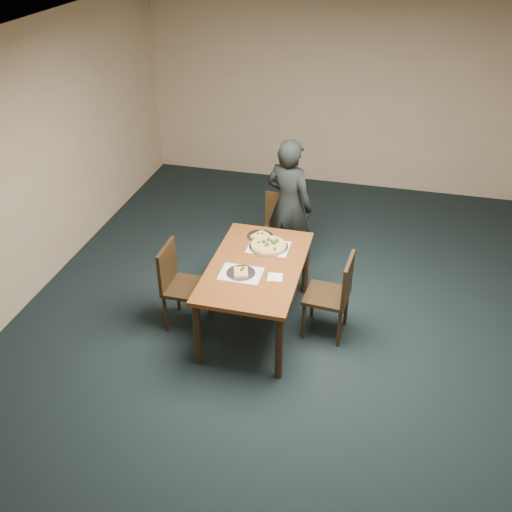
% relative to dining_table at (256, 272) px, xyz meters
% --- Properties ---
extents(ground, '(8.00, 8.00, 0.00)m').
position_rel_dining_table_xyz_m(ground, '(0.46, -0.30, -0.66)').
color(ground, black).
rests_on(ground, ground).
extents(room_shell, '(8.00, 8.00, 8.00)m').
position_rel_dining_table_xyz_m(room_shell, '(0.46, -0.30, 1.08)').
color(room_shell, '#CCB08D').
rests_on(room_shell, ground).
extents(dining_table, '(0.90, 1.50, 0.75)m').
position_rel_dining_table_xyz_m(dining_table, '(0.00, 0.00, 0.00)').
color(dining_table, '#5F2F13').
rests_on(dining_table, ground).
extents(chair_far, '(0.44, 0.44, 0.91)m').
position_rel_dining_table_xyz_m(chair_far, '(-0.01, 1.17, -0.14)').
color(chair_far, black).
rests_on(chair_far, ground).
extents(chair_left, '(0.42, 0.42, 0.91)m').
position_rel_dining_table_xyz_m(chair_left, '(-0.77, -0.14, -0.14)').
color(chair_left, black).
rests_on(chair_left, ground).
extents(chair_right, '(0.45, 0.45, 0.91)m').
position_rel_dining_table_xyz_m(chair_right, '(0.79, 0.06, -0.14)').
color(chair_right, black).
rests_on(chair_right, ground).
extents(diner, '(0.68, 0.56, 1.60)m').
position_rel_dining_table_xyz_m(diner, '(0.08, 1.22, 0.14)').
color(diner, black).
rests_on(diner, ground).
extents(placemat_main, '(0.42, 0.32, 0.00)m').
position_rel_dining_table_xyz_m(placemat_main, '(0.05, 0.35, 0.09)').
color(placemat_main, white).
rests_on(placemat_main, dining_table).
extents(placemat_near, '(0.40, 0.30, 0.00)m').
position_rel_dining_table_xyz_m(placemat_near, '(-0.10, -0.19, 0.09)').
color(placemat_near, white).
rests_on(placemat_near, dining_table).
extents(pizza_pan, '(0.40, 0.40, 0.07)m').
position_rel_dining_table_xyz_m(pizza_pan, '(0.05, 0.35, 0.12)').
color(pizza_pan, silver).
rests_on(pizza_pan, dining_table).
extents(slice_plate_near, '(0.28, 0.28, 0.06)m').
position_rel_dining_table_xyz_m(slice_plate_near, '(-0.10, -0.19, 0.11)').
color(slice_plate_near, silver).
rests_on(slice_plate_near, dining_table).
extents(slice_plate_far, '(0.28, 0.28, 0.05)m').
position_rel_dining_table_xyz_m(slice_plate_far, '(-0.09, 0.53, 0.10)').
color(slice_plate_far, silver).
rests_on(slice_plate_far, dining_table).
extents(napkin, '(0.16, 0.16, 0.01)m').
position_rel_dining_table_xyz_m(napkin, '(0.23, -0.17, 0.09)').
color(napkin, white).
rests_on(napkin, dining_table).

